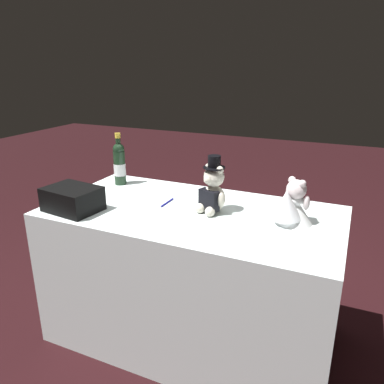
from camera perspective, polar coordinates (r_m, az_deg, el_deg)
name	(u,v)px	position (r m, az deg, el deg)	size (l,w,h in m)	color
ground_plane	(192,333)	(2.35, 0.00, -20.61)	(12.00, 12.00, 0.00)	black
reception_table	(192,276)	(2.12, 0.00, -12.53)	(1.51, 0.79, 0.78)	white
teddy_bear_groom	(213,190)	(1.89, 3.12, 0.26)	(0.16, 0.15, 0.29)	beige
teddy_bear_bride	(292,205)	(1.82, 14.96, -1.92)	(0.22, 0.23, 0.22)	white
champagne_bottle	(119,163)	(2.37, -10.92, 4.31)	(0.07, 0.07, 0.32)	#1B311E
signing_pen	(167,203)	(2.04, -3.84, -1.65)	(0.01, 0.14, 0.01)	navy
gift_case_black	(73,199)	(2.02, -17.62, -1.01)	(0.29, 0.23, 0.12)	black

